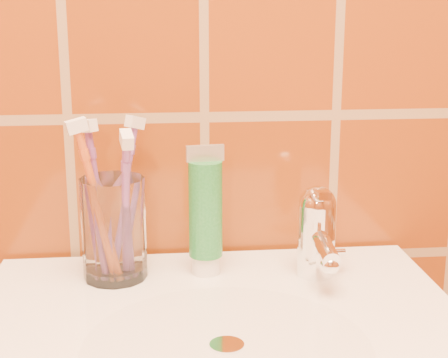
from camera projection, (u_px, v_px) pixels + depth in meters
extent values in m
cylinder|color=silver|center=(227.00, 347.00, 0.70)|extent=(0.30, 0.30, 0.00)
cylinder|color=white|center=(227.00, 346.00, 0.70)|extent=(0.04, 0.04, 0.00)
cylinder|color=white|center=(114.00, 229.00, 0.87)|extent=(0.10, 0.10, 0.13)
cylinder|color=white|center=(206.00, 264.00, 0.89)|extent=(0.04, 0.04, 0.03)
cylinder|color=#1B722E|center=(206.00, 209.00, 0.88)|extent=(0.04, 0.04, 0.13)
cube|color=beige|center=(205.00, 153.00, 0.86)|extent=(0.05, 0.01, 0.02)
cylinder|color=white|center=(316.00, 240.00, 0.88)|extent=(0.05, 0.05, 0.09)
sphere|color=white|center=(317.00, 205.00, 0.87)|extent=(0.05, 0.05, 0.05)
cylinder|color=white|center=(323.00, 245.00, 0.84)|extent=(0.02, 0.09, 0.03)
cube|color=white|center=(320.00, 193.00, 0.85)|extent=(0.02, 0.06, 0.01)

